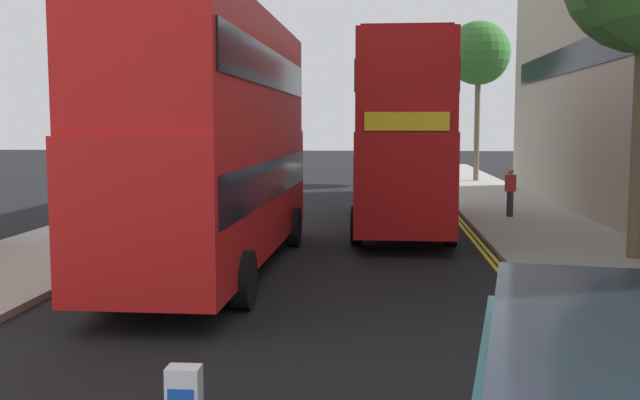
# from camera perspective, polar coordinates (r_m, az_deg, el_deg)

# --- Properties ---
(sidewalk_right) EXTENTS (4.00, 80.00, 0.14)m
(sidewalk_right) POSITION_cam_1_polar(r_m,az_deg,el_deg) (19.48, 19.16, -3.71)
(sidewalk_right) COLOR #9E9991
(sidewalk_right) RESTS_ON ground
(sidewalk_left) EXTENTS (4.00, 80.00, 0.14)m
(sidewalk_left) POSITION_cam_1_polar(r_m,az_deg,el_deg) (20.52, -18.72, -3.23)
(sidewalk_left) COLOR #9E9991
(sidewalk_left) RESTS_ON ground
(kerb_line_outer) EXTENTS (0.10, 56.00, 0.01)m
(kerb_line_outer) POSITION_cam_1_polar(r_m,az_deg,el_deg) (17.13, 14.00, -5.07)
(kerb_line_outer) COLOR yellow
(kerb_line_outer) RESTS_ON ground
(kerb_line_inner) EXTENTS (0.10, 56.00, 0.01)m
(kerb_line_inner) POSITION_cam_1_polar(r_m,az_deg,el_deg) (17.11, 13.47, -5.07)
(kerb_line_inner) COLOR yellow
(kerb_line_inner) RESTS_ON ground
(double_decker_bus_away) EXTENTS (2.91, 10.84, 5.64)m
(double_decker_bus_away) POSITION_cam_1_polar(r_m,az_deg,el_deg) (16.10, -8.07, 5.19)
(double_decker_bus_away) COLOR red
(double_decker_bus_away) RESTS_ON ground
(double_decker_bus_oncoming) EXTENTS (2.88, 10.83, 5.64)m
(double_decker_bus_oncoming) POSITION_cam_1_polar(r_m,az_deg,el_deg) (22.80, 6.41, 5.39)
(double_decker_bus_oncoming) COLOR #B20F0F
(double_decker_bus_oncoming) RESTS_ON ground
(pedestrian_far) EXTENTS (0.34, 0.22, 1.62)m
(pedestrian_far) POSITION_cam_1_polar(r_m,az_deg,el_deg) (25.31, 14.64, 0.65)
(pedestrian_far) COLOR #2D2D38
(pedestrian_far) RESTS_ON sidewalk_right
(street_tree_mid) EXTENTS (3.48, 3.48, 8.75)m
(street_tree_mid) POSITION_cam_1_polar(r_m,az_deg,el_deg) (41.70, 12.28, 11.08)
(street_tree_mid) COLOR #6B6047
(street_tree_mid) RESTS_ON sidewalk_right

